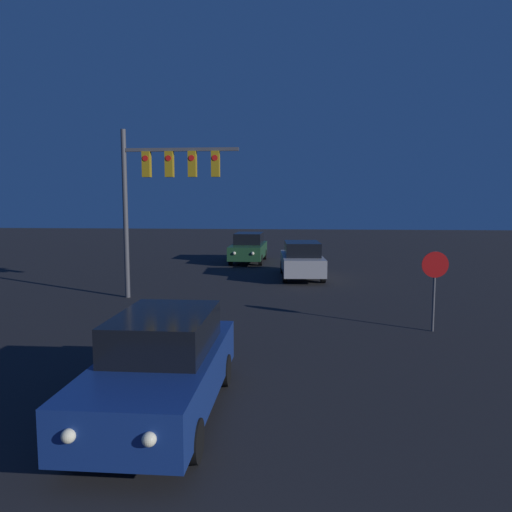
% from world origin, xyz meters
% --- Properties ---
extents(car_near, '(1.85, 4.70, 1.68)m').
position_xyz_m(car_near, '(-1.15, 6.16, 0.84)').
color(car_near, navy).
rests_on(car_near, ground_plane).
extents(car_mid, '(2.08, 4.78, 1.68)m').
position_xyz_m(car_mid, '(1.27, 21.12, 0.84)').
color(car_mid, '#99999E').
rests_on(car_mid, ground_plane).
extents(car_far, '(1.91, 4.72, 1.68)m').
position_xyz_m(car_far, '(-1.74, 26.81, 0.84)').
color(car_far, '#1E4728').
rests_on(car_far, ground_plane).
extents(traffic_signal_mast, '(4.23, 0.30, 6.06)m').
position_xyz_m(traffic_signal_mast, '(-3.83, 15.95, 4.23)').
color(traffic_signal_mast, '#4C4C51').
rests_on(traffic_signal_mast, ground_plane).
extents(stop_sign, '(0.71, 0.07, 2.19)m').
position_xyz_m(stop_sign, '(4.75, 11.96, 1.53)').
color(stop_sign, '#4C4C51').
rests_on(stop_sign, ground_plane).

